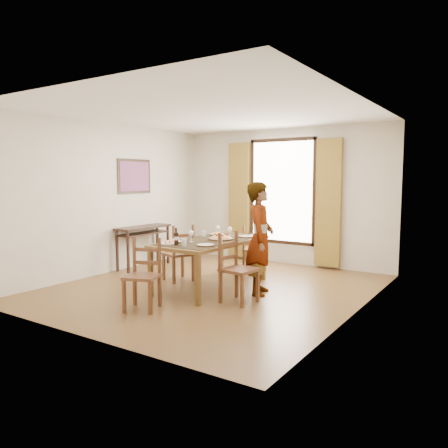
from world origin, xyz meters
The scene contains 22 objects.
ground centered at (0.00, 0.00, 0.00)m, with size 5.00×5.00×0.00m, color #513419.
room_shell centered at (0.00, 0.13, 1.54)m, with size 4.60×5.10×2.74m.
console_table centered at (-2.03, 0.60, 0.68)m, with size 0.38×1.20×0.80m.
dining_table centered at (-0.05, 0.04, 0.69)m, with size 0.98×1.98×0.76m.
chair_west centered at (-0.74, 0.09, 0.44)m, with size 0.55×0.55×0.96m.
chair_north centered at (-0.04, 1.38, 0.41)m, with size 0.49×0.49×0.87m.
chair_south centered at (-0.14, -1.39, 0.43)m, with size 0.54×0.54×0.93m.
chair_east centered at (0.73, -0.45, 0.45)m, with size 0.47×0.47×0.97m.
man centered at (0.77, 0.12, 0.83)m, with size 0.59×0.71×1.66m, color #969A9E.
plate_sw centered at (-0.36, -0.49, 0.78)m, with size 0.27×0.27×0.05m, color silver, non-canonical shape.
plate_se centered at (0.23, -0.50, 0.78)m, with size 0.27×0.27×0.05m, color silver, non-canonical shape.
plate_nw centered at (-0.31, 0.58, 0.78)m, with size 0.27×0.27×0.05m, color silver, non-canonical shape.
plate_ne centered at (0.25, 0.61, 0.78)m, with size 0.27×0.27×0.05m, color silver, non-canonical shape.
pasta_platter centered at (0.07, 0.14, 0.81)m, with size 0.40×0.40×0.10m, color #C45719, non-canonical shape.
caprese_plate centered at (-0.33, -0.67, 0.78)m, with size 0.20×0.20×0.04m, color silver, non-canonical shape.
wine_glass_a centered at (-0.16, -0.33, 0.85)m, with size 0.08×0.08×0.18m, color white, non-canonical shape.
wine_glass_b centered at (0.08, 0.38, 0.85)m, with size 0.08×0.08×0.18m, color white, non-canonical shape.
wine_glass_c centered at (-0.19, 0.43, 0.85)m, with size 0.08×0.08×0.18m, color white, non-canonical shape.
tumbler_a centered at (0.30, -0.23, 0.81)m, with size 0.07×0.07×0.10m, color silver.
tumbler_b centered at (-0.40, 0.32, 0.81)m, with size 0.07×0.07×0.10m, color silver.
tumbler_c centered at (-0.02, -0.68, 0.81)m, with size 0.07×0.07×0.10m, color silver.
wine_bottle centered at (-0.16, -0.68, 0.88)m, with size 0.07×0.07×0.25m, color black, non-canonical shape.
Camera 1 is at (3.82, -5.50, 1.71)m, focal length 35.00 mm.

